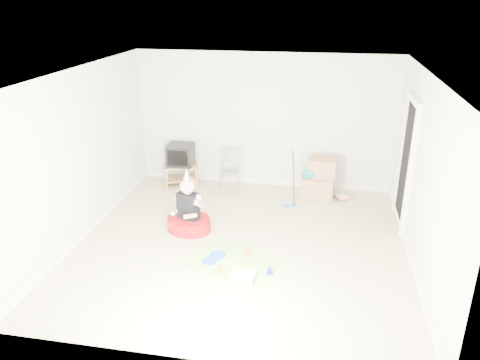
% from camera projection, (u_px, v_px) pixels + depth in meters
% --- Properties ---
extents(ground, '(5.00, 5.00, 0.00)m').
position_uv_depth(ground, '(242.00, 244.00, 7.22)').
color(ground, '#C8B890').
rests_on(ground, ground).
extents(doorway_recess, '(0.02, 0.90, 2.05)m').
position_uv_depth(doorway_recess, '(407.00, 165.00, 7.52)').
color(doorway_recess, black).
rests_on(doorway_recess, ground).
extents(tv_stand, '(0.75, 0.60, 0.41)m').
position_uv_depth(tv_stand, '(181.00, 173.00, 9.38)').
color(tv_stand, '#A5764A').
rests_on(tv_stand, ground).
extents(crt_tv, '(0.50, 0.42, 0.43)m').
position_uv_depth(crt_tv, '(180.00, 155.00, 9.23)').
color(crt_tv, black).
rests_on(crt_tv, tv_stand).
extents(folding_chair, '(0.40, 0.38, 0.82)m').
position_uv_depth(folding_chair, '(229.00, 173.00, 8.93)').
color(folding_chair, gray).
rests_on(folding_chair, ground).
extents(cardboard_boxes, '(0.63, 0.50, 0.75)m').
position_uv_depth(cardboard_boxes, '(319.00, 178.00, 8.78)').
color(cardboard_boxes, '#AC7653').
rests_on(cardboard_boxes, ground).
extents(floor_mop, '(0.26, 0.33, 0.98)m').
position_uv_depth(floor_mop, '(290.00, 193.00, 8.39)').
color(floor_mop, blue).
rests_on(floor_mop, ground).
extents(book_pile, '(0.27, 0.30, 0.08)m').
position_uv_depth(book_pile, '(341.00, 197.00, 8.75)').
color(book_pile, '#256F3C').
rests_on(book_pile, ground).
extents(seated_woman, '(0.94, 0.94, 1.06)m').
position_uv_depth(seated_woman, '(189.00, 217.00, 7.57)').
color(seated_woman, '#A00E13').
rests_on(seated_woman, ground).
extents(party_mat, '(1.57, 1.35, 0.01)m').
position_uv_depth(party_mat, '(235.00, 262.00, 6.73)').
color(party_mat, '#F23391').
rests_on(party_mat, ground).
extents(birthday_cake, '(0.34, 0.28, 0.15)m').
position_uv_depth(birthday_cake, '(242.00, 278.00, 6.29)').
color(birthday_cake, white).
rests_on(birthday_cake, party_mat).
extents(blue_plate_near, '(0.34, 0.34, 0.01)m').
position_uv_depth(blue_plate_near, '(218.00, 255.00, 6.89)').
color(blue_plate_near, blue).
rests_on(blue_plate_near, party_mat).
extents(blue_plate_far, '(0.26, 0.26, 0.01)m').
position_uv_depth(blue_plate_far, '(209.00, 261.00, 6.73)').
color(blue_plate_far, blue).
rests_on(blue_plate_far, party_mat).
extents(orange_cup_near, '(0.08, 0.08, 0.08)m').
position_uv_depth(orange_cup_near, '(248.00, 252.00, 6.90)').
color(orange_cup_near, orange).
rests_on(orange_cup_near, party_mat).
extents(orange_cup_far, '(0.11, 0.11, 0.09)m').
position_uv_depth(orange_cup_far, '(218.00, 269.00, 6.47)').
color(orange_cup_far, orange).
rests_on(orange_cup_far, party_mat).
extents(blue_party_hat, '(0.12, 0.12, 0.15)m').
position_uv_depth(blue_party_hat, '(270.00, 269.00, 6.42)').
color(blue_party_hat, '#1731A7').
rests_on(blue_party_hat, party_mat).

